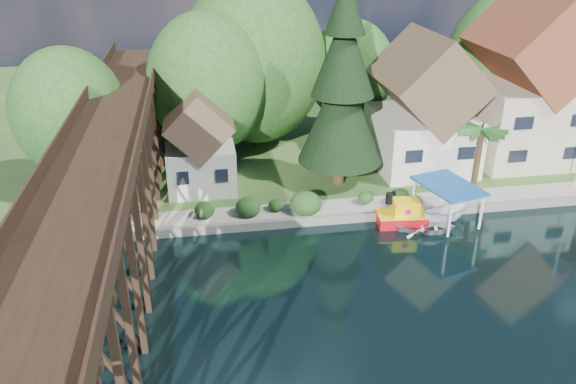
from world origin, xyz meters
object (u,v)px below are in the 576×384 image
house_left (423,112)px  house_center (526,90)px  tugboat (402,215)px  boat_white_a (426,224)px  palm_tree (482,133)px  shed (200,146)px  conifer (342,88)px  trestle_bridge (114,184)px  boat_canopy (446,207)px

house_left → house_center: 9.10m
tugboat → boat_white_a: tugboat is taller
tugboat → palm_tree: bearing=28.4°
house_center → boat_white_a: house_center is taller
palm_tree → boat_white_a: palm_tree is taller
shed → boat_white_a: shed is taller
tugboat → boat_white_a: (1.34, -1.00, -0.33)m
house_left → palm_tree: (2.52, -5.09, -0.18)m
conifer → trestle_bridge: bearing=-151.6°
shed → boat_white_a: (14.77, -8.42, -3.41)m
house_center → house_left: bearing=-176.8°
trestle_bridge → shed: trestle_bridge is taller
house_left → tugboat: size_ratio=3.08×
trestle_bridge → conifer: conifer is taller
house_left → tugboat: bearing=-117.1°
shed → palm_tree: (20.52, -3.59, 1.13)m
house_left → conifer: (-7.49, -2.46, 2.93)m
house_left → tugboat: house_left is taller
tugboat → house_center: bearing=34.8°
house_center → boat_canopy: (-10.61, -9.72, -5.15)m
boat_white_a → boat_canopy: 1.96m
conifer → boat_white_a: size_ratio=3.93×
trestle_bridge → tugboat: trestle_bridge is taller
boat_white_a → trestle_bridge: bearing=108.6°
shed → house_left: bearing=4.8°
boat_white_a → house_center: bearing=-33.6°
palm_tree → tugboat: bearing=-151.6°
boat_white_a → boat_canopy: size_ratio=0.76×
house_left → shed: bearing=-175.2°
house_center → palm_tree: house_center is taller
tugboat → shed: bearing=151.1°
palm_tree → tugboat: (-7.09, -3.84, -4.22)m
boat_canopy → house_center: bearing=42.5°
shed → trestle_bridge: bearing=-118.2°
trestle_bridge → boat_white_a: bearing=2.6°
shed → palm_tree: bearing=-9.9°
trestle_bridge → boat_canopy: size_ratio=8.44×
shed → boat_white_a: bearing=-29.7°
tugboat → boat_white_a: bearing=-36.6°
conifer → boat_canopy: (5.87, -6.77, -6.80)m
house_center → boat_canopy: house_center is taller
trestle_bridge → house_left: (23.00, 10.83, -0.21)m
boat_canopy → tugboat: bearing=174.3°
house_left → boat_white_a: 11.46m
house_center → conifer: 16.83m
trestle_bridge → house_left: house_left is taller
trestle_bridge → tugboat: bearing=5.9°
boat_white_a → shed: bearing=76.2°
palm_tree → tugboat: palm_tree is taller
house_center → shed: (-27.00, -2.00, -2.59)m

